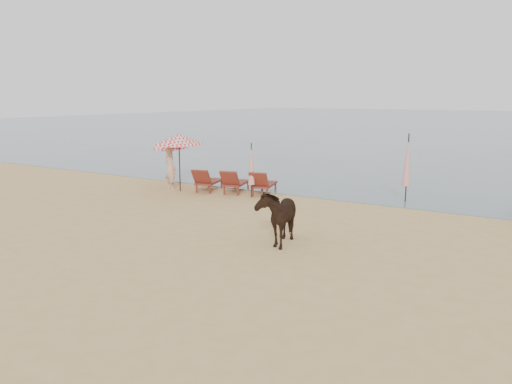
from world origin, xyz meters
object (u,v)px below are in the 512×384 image
at_px(umbrella_closed_left, 251,164).
at_px(beachgoer_left, 170,169).
at_px(umbrella_open_left_a, 179,139).
at_px(lounger_cluster_left, 234,182).
at_px(umbrella_open_left_b, 172,143).
at_px(cow, 278,215).
at_px(umbrella_closed_right, 408,160).

xyz_separation_m(umbrella_closed_left, beachgoer_left, (-3.88, -0.30, -0.43)).
distance_m(umbrella_open_left_a, umbrella_closed_left, 3.42).
distance_m(lounger_cluster_left, umbrella_closed_left, 1.43).
bearing_deg(umbrella_open_left_b, umbrella_closed_left, 0.39).
bearing_deg(umbrella_open_left_a, cow, -51.01).
relative_size(umbrella_closed_left, beachgoer_left, 1.20).
distance_m(umbrella_closed_left, umbrella_closed_right, 5.89).
height_order(umbrella_closed_right, cow, umbrella_closed_right).
distance_m(umbrella_open_left_a, cow, 8.58).
relative_size(umbrella_open_left_b, cow, 1.19).
relative_size(umbrella_closed_left, cow, 1.19).
bearing_deg(lounger_cluster_left, umbrella_open_left_b, 159.45).
xyz_separation_m(umbrella_closed_left, umbrella_closed_right, (5.42, 2.30, 0.26)).
bearing_deg(umbrella_open_left_a, umbrella_closed_left, -12.02).
xyz_separation_m(lounger_cluster_left, cow, (4.96, -5.30, 0.29)).
relative_size(umbrella_open_left_a, cow, 1.34).
xyz_separation_m(lounger_cluster_left, umbrella_closed_left, (1.07, -0.41, 0.85)).
relative_size(lounger_cluster_left, umbrella_closed_right, 1.36).
height_order(umbrella_open_left_a, umbrella_open_left_b, umbrella_open_left_a).
xyz_separation_m(umbrella_open_left_a, umbrella_closed_right, (8.70, 2.70, -0.59)).
distance_m(umbrella_open_left_b, cow, 10.33).
bearing_deg(umbrella_closed_right, lounger_cluster_left, -163.73).
distance_m(umbrella_open_left_b, beachgoer_left, 1.66).
height_order(lounger_cluster_left, umbrella_open_left_b, umbrella_open_left_b).
height_order(lounger_cluster_left, cow, cow).
height_order(umbrella_closed_left, cow, umbrella_closed_left).
xyz_separation_m(umbrella_open_left_a, cow, (7.17, -4.49, -1.41)).
bearing_deg(cow, umbrella_open_left_a, 132.87).
bearing_deg(umbrella_open_left_b, beachgoer_left, -42.87).
relative_size(lounger_cluster_left, beachgoer_left, 1.95).
distance_m(umbrella_closed_right, beachgoer_left, 9.68).
distance_m(umbrella_closed_left, beachgoer_left, 3.91).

